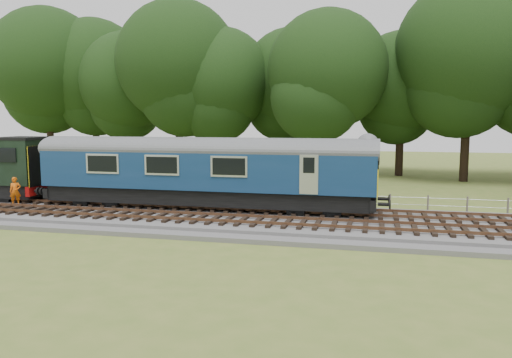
# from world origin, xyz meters

# --- Properties ---
(ground) EXTENTS (120.00, 120.00, 0.00)m
(ground) POSITION_xyz_m (0.00, 0.00, 0.00)
(ground) COLOR #556C27
(ground) RESTS_ON ground
(ballast) EXTENTS (70.00, 7.00, 0.35)m
(ballast) POSITION_xyz_m (0.00, 0.00, 0.17)
(ballast) COLOR #4C4C4F
(ballast) RESTS_ON ground
(track_north) EXTENTS (67.20, 2.40, 0.21)m
(track_north) POSITION_xyz_m (0.00, 1.40, 0.42)
(track_north) COLOR black
(track_north) RESTS_ON ballast
(track_south) EXTENTS (67.20, 2.40, 0.21)m
(track_south) POSITION_xyz_m (0.00, -1.60, 0.42)
(track_south) COLOR black
(track_south) RESTS_ON ballast
(fence) EXTENTS (64.00, 0.12, 1.00)m
(fence) POSITION_xyz_m (0.00, 4.50, 0.00)
(fence) COLOR #6B6054
(fence) RESTS_ON ground
(tree_line) EXTENTS (70.00, 8.00, 18.00)m
(tree_line) POSITION_xyz_m (0.00, 22.00, 0.00)
(tree_line) COLOR black
(tree_line) RESTS_ON ground
(dmu_railcar) EXTENTS (18.05, 2.86, 3.88)m
(dmu_railcar) POSITION_xyz_m (-5.73, 1.40, 2.61)
(dmu_railcar) COLOR black
(dmu_railcar) RESTS_ON ground
(worker) EXTENTS (0.69, 0.65, 1.58)m
(worker) POSITION_xyz_m (-16.19, -0.31, 1.14)
(worker) COLOR #DA5A0B
(worker) RESTS_ON ballast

